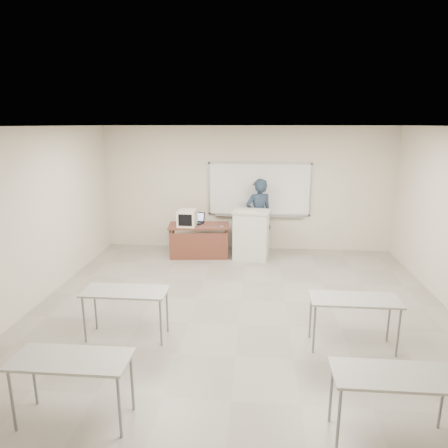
# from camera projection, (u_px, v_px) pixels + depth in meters

# --- Properties ---
(floor) EXTENTS (7.00, 8.00, 0.01)m
(floor) POSITION_uv_depth(u_px,v_px,m) (238.00, 325.00, 6.21)
(floor) COLOR gray
(floor) RESTS_ON ground
(whiteboard) EXTENTS (2.48, 0.10, 1.31)m
(whiteboard) POSITION_uv_depth(u_px,v_px,m) (259.00, 190.00, 9.66)
(whiteboard) COLOR white
(whiteboard) RESTS_ON floor
(student_desks) EXTENTS (4.40, 2.20, 0.73)m
(student_desks) POSITION_uv_depth(u_px,v_px,m) (233.00, 329.00, 4.74)
(student_desks) COLOR #AAAAA4
(student_desks) RESTS_ON floor
(instructor_desk) EXTENTS (1.40, 0.70, 0.75)m
(instructor_desk) POSITION_uv_depth(u_px,v_px,m) (199.00, 235.00, 9.25)
(instructor_desk) COLOR brown
(instructor_desk) RESTS_ON floor
(podium) EXTENTS (0.80, 0.59, 1.13)m
(podium) POSITION_uv_depth(u_px,v_px,m) (251.00, 234.00, 9.15)
(podium) COLOR silver
(podium) RESTS_ON floor
(crt_monitor) EXTENTS (0.41, 0.46, 0.39)m
(crt_monitor) POSITION_uv_depth(u_px,v_px,m) (187.00, 218.00, 9.16)
(crt_monitor) COLOR beige
(crt_monitor) RESTS_ON instructor_desk
(laptop) EXTENTS (0.33, 0.31, 0.25)m
(laptop) POSITION_uv_depth(u_px,v_px,m) (196.00, 221.00, 9.45)
(laptop) COLOR black
(laptop) RESTS_ON instructor_desk
(mouse) EXTENTS (0.09, 0.06, 0.03)m
(mouse) POSITION_uv_depth(u_px,v_px,m) (222.00, 227.00, 9.06)
(mouse) COLOR #94959A
(mouse) RESTS_ON instructor_desk
(keyboard) EXTENTS (0.50, 0.30, 0.03)m
(keyboard) POSITION_uv_depth(u_px,v_px,m) (245.00, 211.00, 8.91)
(keyboard) COLOR beige
(keyboard) RESTS_ON podium
(presenter) EXTENTS (0.77, 0.64, 1.80)m
(presenter) POSITION_uv_depth(u_px,v_px,m) (258.00, 216.00, 9.53)
(presenter) COLOR black
(presenter) RESTS_ON floor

